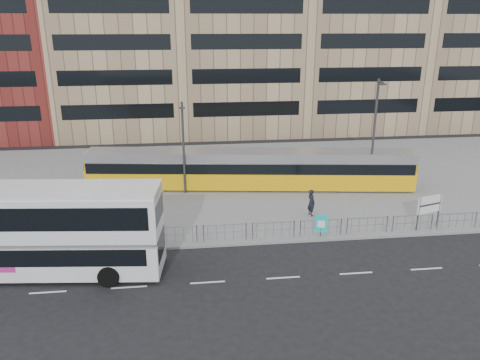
{
  "coord_description": "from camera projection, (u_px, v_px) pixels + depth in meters",
  "views": [
    {
      "loc": [
        -2.81,
        -25.31,
        12.87
      ],
      "look_at": [
        0.88,
        6.0,
        2.13
      ],
      "focal_mm": 35.0,
      "sensor_mm": 36.0,
      "label": 1
    }
  ],
  "objects": [
    {
      "name": "traffic_light_west",
      "position": [
        142.0,
        214.0,
        27.42
      ],
      "size": [
        0.23,
        0.25,
        3.1
      ],
      "rotation": [
        0.0,
        0.0,
        -0.42
      ],
      "color": "#2D2D30",
      "rests_on": "plaza"
    },
    {
      "name": "pedestrian",
      "position": [
        311.0,
        202.0,
        32.0
      ],
      "size": [
        0.64,
        0.79,
        1.88
      ],
      "primitive_type": "imported",
      "rotation": [
        0.0,
        0.0,
        1.88
      ],
      "color": "black",
      "rests_on": "plaza"
    },
    {
      "name": "plaza",
      "position": [
        221.0,
        181.0,
        39.51
      ],
      "size": [
        64.0,
        24.0,
        0.15
      ],
      "primitive_type": "cube",
      "color": "slate",
      "rests_on": "ground"
    },
    {
      "name": "ad_panel",
      "position": [
        321.0,
        224.0,
        28.9
      ],
      "size": [
        0.72,
        0.29,
        1.38
      ],
      "rotation": [
        0.0,
        0.0,
        -0.33
      ],
      "color": "#2D2D30",
      "rests_on": "plaza"
    },
    {
      "name": "building_row",
      "position": [
        218.0,
        21.0,
        56.48
      ],
      "size": [
        70.4,
        18.4,
        31.2
      ],
      "color": "maroon",
      "rests_on": "ground"
    },
    {
      "name": "tram",
      "position": [
        250.0,
        169.0,
        37.22
      ],
      "size": [
        25.91,
        5.85,
        3.04
      ],
      "rotation": [
        0.0,
        0.0,
        -0.13
      ],
      "color": "#E3A80C",
      "rests_on": "plaza"
    },
    {
      "name": "station_sign",
      "position": [
        429.0,
        206.0,
        29.84
      ],
      "size": [
        1.86,
        0.63,
        2.2
      ],
      "rotation": [
        0.0,
        0.0,
        0.29
      ],
      "color": "#2D2D30",
      "rests_on": "plaza"
    },
    {
      "name": "lamp_post_west",
      "position": [
        183.0,
        144.0,
        35.2
      ],
      "size": [
        0.45,
        1.04,
        7.11
      ],
      "color": "#2D2D30",
      "rests_on": "plaza"
    },
    {
      "name": "kerb",
      "position": [
        237.0,
        244.0,
        28.27
      ],
      "size": [
        64.0,
        0.25,
        0.17
      ],
      "primitive_type": "cube",
      "color": "gray",
      "rests_on": "ground"
    },
    {
      "name": "double_decker_bus",
      "position": [
        44.0,
        228.0,
        24.37
      ],
      "size": [
        12.4,
        4.06,
        4.87
      ],
      "rotation": [
        0.0,
        0.0,
        -0.1
      ],
      "color": "silver",
      "rests_on": "ground"
    },
    {
      "name": "pedestrian_barrier",
      "position": [
        269.0,
        226.0,
        28.63
      ],
      "size": [
        32.07,
        0.07,
        1.1
      ],
      "color": "gray",
      "rests_on": "plaza"
    },
    {
      "name": "road_markings",
      "position": [
        265.0,
        279.0,
        24.6
      ],
      "size": [
        62.0,
        0.12,
        0.01
      ],
      "primitive_type": "cube",
      "color": "white",
      "rests_on": "ground"
    },
    {
      "name": "lamp_post_east",
      "position": [
        374.0,
        132.0,
        35.28
      ],
      "size": [
        0.45,
        1.04,
        8.74
      ],
      "color": "#2D2D30",
      "rests_on": "plaza"
    },
    {
      "name": "ground",
      "position": [
        237.0,
        246.0,
        28.25
      ],
      "size": [
        120.0,
        120.0,
        0.0
      ],
      "primitive_type": "plane",
      "color": "black",
      "rests_on": "ground"
    }
  ]
}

